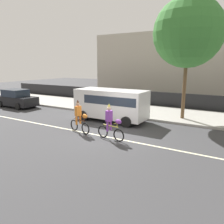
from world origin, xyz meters
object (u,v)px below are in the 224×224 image
at_px(parade_cyclist_purple, 111,124).
at_px(parked_car_black, 16,99).
at_px(parked_van_white, 112,103).
at_px(parade_cyclist_orange, 80,118).

xyz_separation_m(parade_cyclist_purple, parked_car_black, (-12.21, 3.36, -0.06)).
distance_m(parked_van_white, parked_car_black, 10.25).
relative_size(parade_cyclist_orange, parked_car_black, 0.47).
xyz_separation_m(parade_cyclist_purple, parked_van_white, (-1.97, 3.46, 0.44)).
height_order(parade_cyclist_orange, parked_car_black, parade_cyclist_orange).
bearing_deg(parked_van_white, parked_car_black, -179.44).
bearing_deg(parked_van_white, parade_cyclist_purple, -60.32).
relative_size(parked_van_white, parked_car_black, 1.22).
height_order(parked_van_white, parked_car_black, parked_van_white).
xyz_separation_m(parade_cyclist_orange, parked_van_white, (0.22, 3.30, 0.44)).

